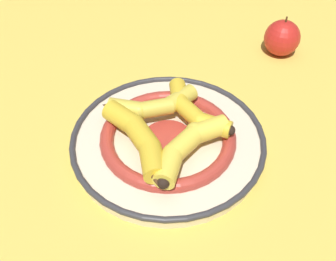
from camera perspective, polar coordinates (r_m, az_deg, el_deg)
ground_plane at (r=0.70m, az=-2.45°, el=-2.47°), size 2.80×2.80×0.00m
decorative_bowl at (r=0.68m, az=0.00°, el=-1.39°), size 0.34×0.34×0.04m
banana_a at (r=0.69m, az=3.56°, el=3.12°), size 0.13×0.13×0.03m
banana_b at (r=0.63m, az=3.07°, el=-2.11°), size 0.11×0.17×0.03m
banana_c at (r=0.63m, az=-4.16°, el=-1.23°), size 0.14×0.16×0.04m
banana_d at (r=0.70m, az=-2.34°, el=3.69°), size 0.16×0.10×0.03m
apple at (r=0.93m, az=16.22°, el=12.77°), size 0.08×0.08×0.09m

